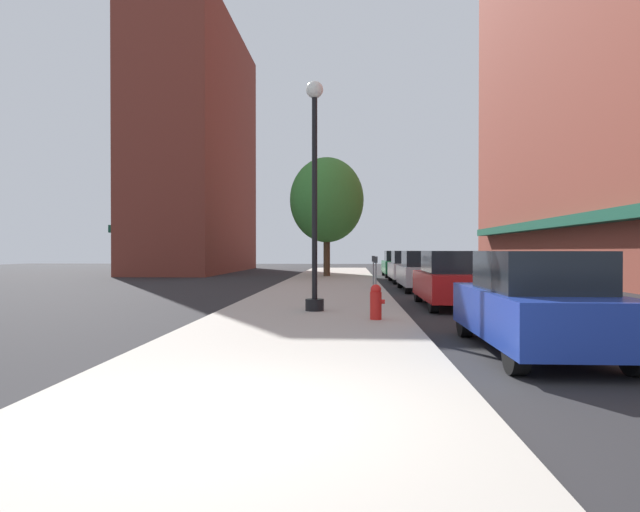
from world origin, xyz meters
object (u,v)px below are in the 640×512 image
object	(u,v)px
parking_meter_far	(373,266)
fire_hydrant	(376,302)
tree_near	(327,200)
car_red	(452,280)
car_white	(408,267)
car_blue	(535,304)
lamppost	(315,191)
car_silver	(423,271)
parking_meter_near	(376,268)
car_green	(398,264)

from	to	relation	value
parking_meter_far	fire_hydrant	bearing A→B (deg)	-92.17
tree_near	car_red	bearing A→B (deg)	-75.16
tree_near	car_white	size ratio (longest dim) A/B	1.68
car_blue	fire_hydrant	bearing A→B (deg)	128.98
parking_meter_far	tree_near	size ratio (longest dim) A/B	0.18
car_red	lamppost	bearing A→B (deg)	-148.42
parking_meter_far	car_silver	bearing A→B (deg)	-45.61
parking_meter_near	lamppost	bearing A→B (deg)	-103.28
car_red	car_white	bearing A→B (deg)	91.82
car_blue	car_silver	size ratio (longest dim) A/B	1.00
car_blue	car_green	bearing A→B (deg)	92.23
parking_meter_near	car_silver	xyz separation A→B (m)	(1.95, 0.40, -0.14)
car_white	car_green	world-z (taller)	same
parking_meter_far	car_white	distance (m)	4.24
car_red	car_silver	distance (m)	6.49
car_blue	tree_near	bearing A→B (deg)	102.75
parking_meter_far	car_white	world-z (taller)	car_white
parking_meter_far	car_blue	xyz separation A→B (m)	(1.95, -15.63, -0.14)
tree_near	car_red	size ratio (longest dim) A/B	1.68
tree_near	car_blue	size ratio (longest dim) A/B	1.68
fire_hydrant	car_green	world-z (taller)	car_green
car_silver	car_green	distance (m)	11.82
car_green	parking_meter_near	bearing A→B (deg)	-99.54
tree_near	car_silver	size ratio (longest dim) A/B	1.68
lamppost	car_green	bearing A→B (deg)	79.21
parking_meter_near	car_silver	size ratio (longest dim) A/B	0.30
car_red	car_green	bearing A→B (deg)	91.82
parking_meter_far	car_white	bearing A→B (deg)	62.57
parking_meter_far	car_red	xyz separation A→B (m)	(1.95, -8.48, -0.14)
parking_meter_far	car_silver	xyz separation A→B (m)	(1.95, -1.99, -0.14)
parking_meter_near	car_silver	bearing A→B (deg)	11.66
lamppost	car_blue	xyz separation A→B (m)	(3.91, -4.91, -2.39)
tree_near	car_red	distance (m)	17.75
parking_meter_near	car_red	world-z (taller)	car_red
car_white	car_green	bearing A→B (deg)	88.74
car_red	car_green	size ratio (longest dim) A/B	1.00
fire_hydrant	car_red	size ratio (longest dim) A/B	0.18
lamppost	car_green	world-z (taller)	lamppost
car_blue	car_white	size ratio (longest dim) A/B	1.00
fire_hydrant	car_green	bearing A→B (deg)	83.78
lamppost	tree_near	xyz separation A→B (m)	(-0.52, 18.97, 1.54)
lamppost	car_blue	size ratio (longest dim) A/B	1.37
car_white	car_silver	bearing A→B (deg)	-91.26
parking_meter_near	car_green	bearing A→B (deg)	80.93
parking_meter_far	car_white	size ratio (longest dim) A/B	0.30
parking_meter_far	car_silver	size ratio (longest dim) A/B	0.30
car_white	parking_meter_near	bearing A→B (deg)	-108.84
car_blue	car_red	world-z (taller)	same
car_white	fire_hydrant	bearing A→B (deg)	-99.78
lamppost	car_green	distance (m)	21.05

